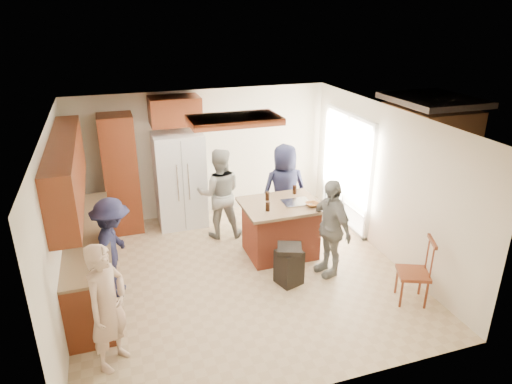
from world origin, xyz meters
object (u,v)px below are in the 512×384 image
object	(u,v)px
person_front_left	(108,307)
trash_bin	(289,264)
person_counter	(114,248)
kitchen_island	(280,228)
spindle_chair	(415,273)
person_behind_right	(284,190)
refrigerator	(180,180)
person_behind_left	(219,194)
person_side_right	(330,228)

from	to	relation	value
person_front_left	trash_bin	world-z (taller)	person_front_left
person_counter	trash_bin	size ratio (longest dim) A/B	2.38
kitchen_island	spindle_chair	distance (m)	2.27
person_behind_right	person_counter	size ratio (longest dim) A/B	1.13
refrigerator	trash_bin	bearing A→B (deg)	-65.36
person_behind_left	person_counter	bearing A→B (deg)	45.75
person_behind_left	kitchen_island	xyz separation A→B (m)	(0.80, -0.97, -0.36)
person_counter	person_front_left	bearing A→B (deg)	-173.39
person_behind_left	person_behind_right	world-z (taller)	person_behind_right
person_side_right	spindle_chair	xyz separation A→B (m)	(0.80, -1.07, -0.33)
person_behind_right	person_counter	world-z (taller)	person_behind_right
person_behind_right	person_side_right	distance (m)	1.52
person_counter	person_behind_right	bearing A→B (deg)	-59.71
person_front_left	person_behind_left	bearing A→B (deg)	3.82
person_counter	trash_bin	xyz separation A→B (m)	(2.48, -0.55, -0.43)
trash_bin	kitchen_island	bearing A→B (deg)	77.36
person_behind_right	person_front_left	bearing A→B (deg)	43.64
person_counter	kitchen_island	world-z (taller)	person_counter
person_front_left	kitchen_island	xyz separation A→B (m)	(2.80, 1.79, -0.32)
person_counter	kitchen_island	size ratio (longest dim) A/B	1.17
person_behind_left	spindle_chair	bearing A→B (deg)	137.76
person_front_left	trash_bin	size ratio (longest dim) A/B	2.51
person_behind_right	trash_bin	size ratio (longest dim) A/B	2.70
refrigerator	trash_bin	size ratio (longest dim) A/B	2.86
person_counter	refrigerator	world-z (taller)	refrigerator
person_side_right	trash_bin	bearing A→B (deg)	-92.40
person_behind_right	spindle_chair	world-z (taller)	person_behind_right
person_side_right	refrigerator	size ratio (longest dim) A/B	0.87
person_side_right	refrigerator	bearing A→B (deg)	-152.53
person_side_right	person_counter	size ratio (longest dim) A/B	1.05
person_behind_right	person_side_right	bearing A→B (deg)	100.81
trash_bin	spindle_chair	distance (m)	1.80
spindle_chair	refrigerator	bearing A→B (deg)	127.04
person_front_left	person_behind_left	size ratio (longest dim) A/B	0.95
refrigerator	spindle_chair	xyz separation A→B (m)	(2.69, -3.56, -0.45)
person_behind_left	person_front_left	bearing A→B (deg)	65.31
person_counter	refrigerator	size ratio (longest dim) A/B	0.83
person_behind_right	kitchen_island	distance (m)	0.89
person_side_right	spindle_chair	world-z (taller)	person_side_right
person_behind_right	spindle_chair	size ratio (longest dim) A/B	1.71
spindle_chair	person_front_left	bearing A→B (deg)	179.07
refrigerator	kitchen_island	distance (m)	2.23
spindle_chair	trash_bin	bearing A→B (deg)	146.87
person_front_left	person_side_right	distance (m)	3.45
person_behind_right	trash_bin	bearing A→B (deg)	76.12
person_side_right	trash_bin	xyz separation A→B (m)	(-0.70, -0.09, -0.47)
person_behind_left	person_side_right	size ratio (longest dim) A/B	1.06
person_counter	refrigerator	distance (m)	2.41
person_front_left	person_counter	bearing A→B (deg)	35.06
person_front_left	kitchen_island	bearing A→B (deg)	-17.69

